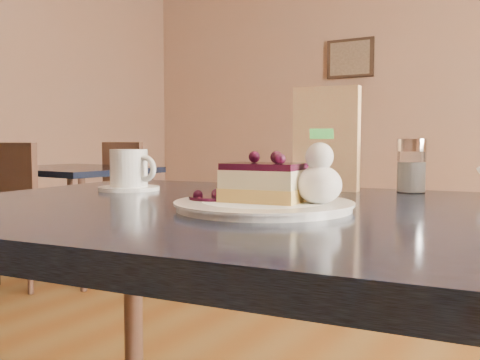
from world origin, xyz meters
The scene contains 10 objects.
main_table centered at (0.04, 0.34, 0.66)m, with size 1.27×0.91×0.74m.
dessert_plate centered at (0.05, 0.29, 0.75)m, with size 0.27×0.27×0.01m, color white.
cheesecake_slice centered at (0.05, 0.29, 0.78)m, with size 0.13×0.10×0.06m.
whipped_cream centered at (0.13, 0.31, 0.78)m, with size 0.07×0.07×0.06m.
berry_sauce centered at (-0.04, 0.27, 0.76)m, with size 0.08×0.08×0.01m, color black.
coffee_set centered at (-0.35, 0.42, 0.78)m, with size 0.14×0.13×0.09m.
menu_card centered at (0.01, 0.63, 0.85)m, with size 0.14×0.03×0.22m, color #FFE8A5.
sugar_shaker centered at (0.17, 0.67, 0.80)m, with size 0.06×0.06×0.11m.
napkin_stack centered at (-0.11, 0.63, 0.77)m, with size 0.12×0.12×0.05m, color white.
bg_table_far_left centered at (-2.24, 1.94, 0.06)m, with size 0.95×1.65×1.09m.
Camera 1 is at (0.43, -0.42, 0.85)m, focal length 40.00 mm.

